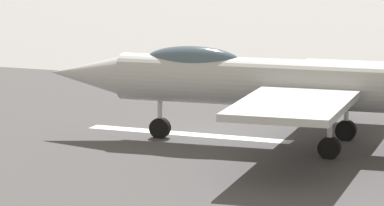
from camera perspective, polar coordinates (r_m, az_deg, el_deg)
ground_plane at (r=42.41m, az=0.65°, el=-1.65°), size 400.00×400.00×0.00m
runway_strip at (r=42.40m, az=0.67°, el=-1.64°), size 240.00×26.00×0.02m
fighter_jet at (r=40.29m, az=5.01°, el=1.08°), size 16.95×13.43×5.53m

